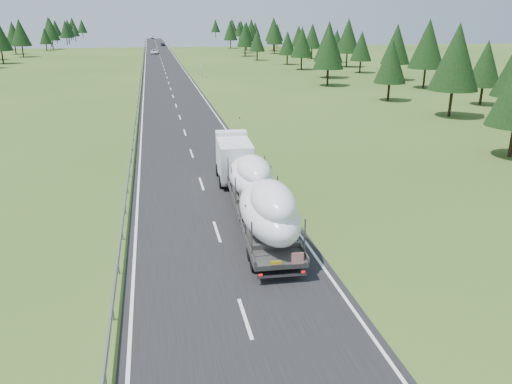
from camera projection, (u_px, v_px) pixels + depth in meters
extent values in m
plane|color=#38521B|center=(217.00, 232.00, 28.82)|extent=(400.00, 400.00, 0.00)
cube|color=black|center=(164.00, 69.00, 121.31)|extent=(10.00, 400.00, 0.02)
cube|color=slate|center=(142.00, 67.00, 120.11)|extent=(0.08, 400.00, 0.32)
cylinder|color=slate|center=(122.00, 235.00, 27.72)|extent=(0.10, 0.10, 0.60)
cube|color=silver|center=(239.00, 121.00, 57.64)|extent=(0.12, 0.07, 1.00)
cube|color=black|center=(239.00, 118.00, 57.54)|extent=(0.13, 0.08, 0.12)
cube|color=silver|center=(199.00, 75.00, 103.89)|extent=(0.12, 0.07, 1.00)
cube|color=black|center=(199.00, 73.00, 103.78)|extent=(0.13, 0.08, 0.12)
cube|color=silver|center=(183.00, 58.00, 150.13)|extent=(0.12, 0.07, 1.00)
cube|color=black|center=(183.00, 57.00, 150.03)|extent=(0.13, 0.08, 0.12)
cube|color=silver|center=(175.00, 48.00, 196.38)|extent=(0.12, 0.07, 1.00)
cube|color=black|center=(175.00, 48.00, 196.27)|extent=(0.13, 0.08, 0.12)
cube|color=silver|center=(170.00, 43.00, 242.62)|extent=(0.12, 0.07, 1.00)
cube|color=black|center=(169.00, 42.00, 242.52)|extent=(0.13, 0.08, 0.12)
cube|color=silver|center=(166.00, 39.00, 288.87)|extent=(0.12, 0.07, 1.00)
cube|color=black|center=(166.00, 38.00, 288.76)|extent=(0.13, 0.08, 0.12)
cube|color=silver|center=(164.00, 36.00, 335.11)|extent=(0.12, 0.07, 1.00)
cube|color=black|center=(163.00, 35.00, 335.01)|extent=(0.13, 0.08, 0.12)
cylinder|color=slate|center=(202.00, 73.00, 103.86)|extent=(0.08, 0.08, 2.00)
cube|color=silver|center=(202.00, 68.00, 103.53)|extent=(0.05, 0.90, 1.20)
cylinder|color=black|center=(510.00, 106.00, 60.38)|extent=(0.36, 0.36, 3.31)
cylinder|color=black|center=(481.00, 94.00, 70.86)|extent=(0.36, 0.36, 3.05)
cone|color=black|center=(486.00, 63.00, 69.46)|extent=(4.74, 4.74, 6.35)
cylinder|color=black|center=(424.00, 76.00, 87.77)|extent=(0.36, 0.36, 4.00)
cone|color=black|center=(428.00, 44.00, 85.95)|extent=(6.22, 6.22, 8.33)
cylinder|color=black|center=(394.00, 71.00, 99.31)|extent=(0.36, 0.36, 3.67)
cone|color=black|center=(397.00, 44.00, 97.63)|extent=(5.72, 5.72, 7.66)
cylinder|color=black|center=(360.00, 66.00, 112.74)|extent=(0.36, 0.36, 3.11)
cone|color=black|center=(361.00, 46.00, 111.31)|extent=(4.84, 4.84, 6.48)
cylinder|color=black|center=(347.00, 59.00, 126.23)|extent=(0.36, 0.36, 4.01)
cone|color=black|center=(348.00, 36.00, 124.39)|extent=(6.24, 6.24, 8.36)
cylinder|color=black|center=(336.00, 57.00, 139.68)|extent=(0.36, 0.36, 3.04)
cone|color=black|center=(337.00, 41.00, 138.29)|extent=(4.73, 4.73, 6.33)
cylinder|color=black|center=(312.00, 53.00, 152.20)|extent=(0.36, 0.36, 3.54)
cone|color=black|center=(312.00, 36.00, 150.58)|extent=(5.50, 5.50, 7.37)
cylinder|color=black|center=(298.00, 50.00, 165.94)|extent=(0.36, 0.36, 3.27)
cone|color=black|center=(299.00, 36.00, 164.44)|extent=(5.08, 5.08, 6.80)
cylinder|color=black|center=(274.00, 48.00, 174.31)|extent=(0.36, 0.36, 3.72)
cone|color=black|center=(275.00, 33.00, 172.61)|extent=(5.78, 5.78, 7.74)
cylinder|color=black|center=(273.00, 45.00, 188.53)|extent=(0.36, 0.36, 4.17)
cone|color=black|center=(274.00, 29.00, 186.62)|extent=(6.49, 6.49, 8.69)
cylinder|color=black|center=(277.00, 44.00, 206.03)|extent=(0.36, 0.36, 3.34)
cone|color=black|center=(277.00, 32.00, 204.51)|extent=(5.19, 5.19, 6.95)
cylinder|color=black|center=(250.00, 44.00, 213.13)|extent=(0.36, 0.36, 2.94)
cone|color=black|center=(250.00, 34.00, 211.78)|extent=(4.57, 4.57, 6.12)
cylinder|color=black|center=(251.00, 41.00, 226.63)|extent=(0.36, 0.36, 3.96)
cone|color=black|center=(251.00, 28.00, 224.82)|extent=(6.15, 6.15, 8.24)
cylinder|color=black|center=(255.00, 40.00, 245.45)|extent=(0.36, 0.36, 3.49)
cone|color=black|center=(255.00, 29.00, 243.85)|extent=(5.43, 5.43, 7.28)
cylinder|color=black|center=(239.00, 39.00, 256.45)|extent=(0.36, 0.36, 3.47)
cone|color=black|center=(239.00, 29.00, 254.86)|extent=(5.40, 5.40, 7.24)
cylinder|color=black|center=(241.00, 38.00, 266.83)|extent=(0.36, 0.36, 3.60)
cone|color=black|center=(241.00, 28.00, 265.18)|extent=(5.60, 5.60, 7.50)
cylinder|color=black|center=(240.00, 37.00, 281.80)|extent=(0.36, 0.36, 3.61)
cone|color=black|center=(240.00, 28.00, 280.15)|extent=(5.61, 5.61, 7.51)
cylinder|color=black|center=(233.00, 36.00, 292.11)|extent=(0.36, 0.36, 3.74)
cone|color=black|center=(233.00, 27.00, 290.40)|extent=(5.82, 5.82, 7.79)
cylinder|color=black|center=(232.00, 35.00, 308.45)|extent=(0.36, 0.36, 3.85)
cone|color=black|center=(232.00, 26.00, 306.69)|extent=(5.99, 5.99, 8.02)
cylinder|color=black|center=(216.00, 34.00, 320.28)|extent=(0.36, 0.36, 3.83)
cone|color=black|center=(215.00, 26.00, 318.53)|extent=(5.96, 5.96, 7.98)
cylinder|color=black|center=(512.00, 139.00, 43.98)|extent=(0.36, 0.36, 3.28)
cylinder|color=black|center=(451.00, 101.00, 62.23)|extent=(0.36, 0.36, 3.85)
cone|color=black|center=(456.00, 57.00, 60.47)|extent=(5.99, 5.99, 8.02)
cylinder|color=black|center=(389.00, 90.00, 74.50)|extent=(0.36, 0.36, 3.04)
cone|color=black|center=(391.00, 61.00, 73.11)|extent=(4.72, 4.72, 6.32)
cylinder|color=black|center=(328.00, 76.00, 90.94)|extent=(0.36, 0.36, 3.55)
cone|color=black|center=(329.00, 48.00, 89.32)|extent=(5.52, 5.52, 7.39)
cylinder|color=black|center=(328.00, 68.00, 103.02)|extent=(0.36, 0.36, 3.84)
cone|color=black|center=(329.00, 41.00, 101.27)|extent=(5.97, 5.97, 7.99)
cylinder|color=black|center=(301.00, 62.00, 119.61)|extent=(0.36, 0.36, 3.39)
cone|color=black|center=(302.00, 42.00, 118.06)|extent=(5.28, 5.28, 7.07)
cylinder|color=black|center=(287.00, 59.00, 132.94)|extent=(0.36, 0.36, 2.93)
cone|color=black|center=(287.00, 43.00, 131.60)|extent=(4.55, 4.55, 6.09)
cylinder|color=black|center=(257.00, 55.00, 146.50)|extent=(0.36, 0.36, 2.97)
cone|color=black|center=(257.00, 40.00, 145.14)|extent=(4.62, 4.62, 6.18)
cylinder|color=black|center=(245.00, 51.00, 162.20)|extent=(0.36, 0.36, 3.48)
cone|color=black|center=(245.00, 35.00, 160.61)|extent=(5.41, 5.41, 7.25)
cylinder|color=black|center=(245.00, 49.00, 177.15)|extent=(0.36, 0.36, 3.05)
cone|color=black|center=(245.00, 36.00, 175.75)|extent=(4.74, 4.74, 6.35)
cylinder|color=black|center=(246.00, 45.00, 193.32)|extent=(0.36, 0.36, 3.64)
cone|color=black|center=(246.00, 32.00, 191.66)|extent=(5.66, 5.66, 7.58)
cylinder|color=black|center=(231.00, 44.00, 205.12)|extent=(0.36, 0.36, 3.73)
cone|color=black|center=(230.00, 30.00, 203.42)|extent=(5.80, 5.80, 7.77)
cylinder|color=black|center=(2.00, 56.00, 135.44)|extent=(0.36, 0.36, 3.99)
cylinder|color=black|center=(23.00, 51.00, 158.60)|extent=(0.36, 0.36, 3.98)
cone|color=black|center=(20.00, 32.00, 156.78)|extent=(6.19, 6.19, 8.29)
cylinder|color=black|center=(15.00, 49.00, 171.27)|extent=(0.36, 0.36, 3.69)
cone|color=black|center=(13.00, 33.00, 169.58)|extent=(5.74, 5.74, 7.69)
cylinder|color=black|center=(46.00, 47.00, 188.99)|extent=(0.36, 0.36, 2.89)
cone|color=black|center=(45.00, 36.00, 187.67)|extent=(4.50, 4.50, 6.02)
cylinder|color=black|center=(53.00, 44.00, 197.74)|extent=(0.36, 0.36, 4.04)
cone|color=black|center=(51.00, 29.00, 195.90)|extent=(6.28, 6.28, 8.41)
cylinder|color=black|center=(51.00, 42.00, 210.21)|extent=(0.36, 0.36, 4.24)
cone|color=black|center=(49.00, 28.00, 208.27)|extent=(6.60, 6.60, 8.84)
cylinder|color=black|center=(67.00, 41.00, 228.66)|extent=(0.36, 0.36, 3.76)
cone|color=black|center=(66.00, 29.00, 226.94)|extent=(5.85, 5.85, 7.83)
cylinder|color=black|center=(69.00, 40.00, 240.55)|extent=(0.36, 0.36, 3.89)
cone|color=black|center=(68.00, 28.00, 238.78)|extent=(6.04, 6.04, 8.09)
cylinder|color=black|center=(57.00, 39.00, 249.01)|extent=(0.36, 0.36, 3.79)
cone|color=black|center=(55.00, 28.00, 247.28)|extent=(5.89, 5.89, 7.89)
cylinder|color=black|center=(76.00, 39.00, 264.99)|extent=(0.36, 0.36, 3.06)
cone|color=black|center=(75.00, 30.00, 263.59)|extent=(4.76, 4.76, 6.38)
cylinder|color=black|center=(72.00, 38.00, 275.03)|extent=(0.36, 0.36, 3.34)
cone|color=black|center=(70.00, 29.00, 273.51)|extent=(5.19, 5.19, 6.95)
cylinder|color=black|center=(74.00, 36.00, 290.65)|extent=(0.36, 0.36, 4.23)
cone|color=black|center=(72.00, 25.00, 288.72)|extent=(6.57, 6.57, 8.80)
cylinder|color=black|center=(83.00, 35.00, 304.76)|extent=(0.36, 0.36, 3.84)
cone|color=black|center=(82.00, 26.00, 303.01)|extent=(5.97, 5.97, 8.00)
cube|color=white|center=(234.00, 158.00, 37.13)|extent=(2.63, 4.88, 2.66)
cube|color=black|center=(229.00, 145.00, 39.22)|extent=(2.19, 0.19, 1.33)
cube|color=white|center=(230.00, 133.00, 38.58)|extent=(2.44, 1.27, 0.29)
cube|color=#5B5855|center=(237.00, 179.00, 36.67)|extent=(2.53, 2.98, 0.24)
cylinder|color=black|center=(217.00, 170.00, 38.95)|extent=(0.38, 0.97, 0.95)
cylinder|color=black|center=(245.00, 168.00, 39.36)|extent=(0.38, 0.97, 0.95)
cylinder|color=black|center=(223.00, 182.00, 36.13)|extent=(0.38, 0.97, 0.95)
cylinder|color=black|center=(252.00, 180.00, 36.55)|extent=(0.38, 0.97, 0.95)
cube|color=#5B5855|center=(259.00, 214.00, 29.08)|extent=(3.26, 13.44, 0.25)
cube|color=#5B5855|center=(238.00, 212.00, 28.76)|extent=(0.76, 13.31, 0.23)
cube|color=#5B5855|center=(281.00, 209.00, 29.24)|extent=(0.76, 13.31, 0.23)
cube|color=#5B5855|center=(258.00, 240.00, 23.22)|extent=(0.07, 0.07, 1.81)
cube|color=#5B5855|center=(310.00, 236.00, 23.70)|extent=(0.07, 0.07, 1.81)
cube|color=#5B5855|center=(249.00, 222.00, 25.33)|extent=(0.07, 0.07, 1.81)
cube|color=#5B5855|center=(297.00, 218.00, 25.81)|extent=(0.07, 0.07, 1.81)
cube|color=#5B5855|center=(241.00, 206.00, 27.44)|extent=(0.07, 0.07, 1.81)
cube|color=#5B5855|center=(286.00, 203.00, 27.92)|extent=(0.07, 0.07, 1.81)
cube|color=#5B5855|center=(235.00, 193.00, 29.55)|extent=(0.07, 0.07, 1.81)
cube|color=#5B5855|center=(276.00, 190.00, 30.03)|extent=(0.07, 0.07, 1.81)
cube|color=#5B5855|center=(229.00, 181.00, 31.67)|extent=(0.07, 0.07, 1.81)
cube|color=#5B5855|center=(268.00, 179.00, 32.15)|extent=(0.07, 0.07, 1.81)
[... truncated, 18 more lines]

